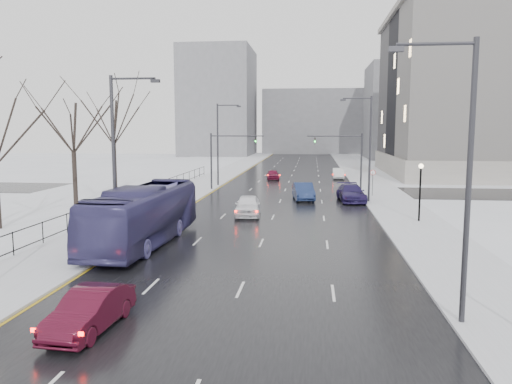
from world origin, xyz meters
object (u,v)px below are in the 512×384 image
(tree_park_d, at_px, (76,208))
(lamppost_r_mid, at_px, (420,184))
(sedan_center_far, at_px, (273,174))
(mast_signal_right, at_px, (352,155))
(sedan_right_near, at_px, (303,191))
(sedan_right_far, at_px, (351,193))
(streetlight_l_far, at_px, (220,140))
(bus, at_px, (144,215))
(sedan_right_distant, at_px, (338,173))
(streetlight_r_mid, at_px, (368,144))
(mast_signal_left, at_px, (220,154))
(no_uturn_sign, at_px, (373,175))
(sedan_left_near, at_px, (90,310))
(streetlight_l_near, at_px, (117,153))
(streetlight_r_near, at_px, (463,169))
(sedan_center_near, at_px, (248,206))
(tree_park_e, at_px, (116,193))

(tree_park_d, bearing_deg, lamppost_r_mid, -7.91)
(sedan_center_far, bearing_deg, mast_signal_right, -61.00)
(tree_park_d, height_order, mast_signal_right, mast_signal_right)
(sedan_right_near, height_order, sedan_right_far, sedan_right_near)
(tree_park_d, xyz_separation_m, sedan_right_near, (20.00, 7.02, 0.89))
(lamppost_r_mid, bearing_deg, streetlight_l_far, 131.06)
(lamppost_r_mid, bearing_deg, bus, -153.23)
(mast_signal_right, xyz_separation_m, sedan_right_distant, (-0.63, 14.92, -3.34))
(streetlight_r_mid, height_order, lamppost_r_mid, streetlight_r_mid)
(lamppost_r_mid, height_order, sedan_right_near, lamppost_r_mid)
(tree_park_d, height_order, mast_signal_left, mast_signal_left)
(no_uturn_sign, xyz_separation_m, sedan_center_far, (-11.57, 16.90, -1.59))
(streetlight_l_far, relative_size, sedan_left_near, 2.31)
(streetlight_l_near, relative_size, sedan_center_far, 2.52)
(lamppost_r_mid, relative_size, sedan_center_far, 1.08)
(tree_park_d, xyz_separation_m, lamppost_r_mid, (28.80, -4.00, 2.94))
(no_uturn_sign, height_order, sedan_right_far, no_uturn_sign)
(mast_signal_left, height_order, no_uturn_sign, mast_signal_left)
(no_uturn_sign, relative_size, sedan_right_distant, 0.61)
(tree_park_d, relative_size, streetlight_r_near, 1.25)
(mast_signal_left, bearing_deg, streetlight_l_near, -91.72)
(sedan_left_near, bearing_deg, streetlight_l_far, 98.69)
(streetlight_l_near, relative_size, sedan_center_near, 2.04)
(mast_signal_right, bearing_deg, sedan_left_near, -106.54)
(sedan_left_near, distance_m, sedan_right_near, 33.63)
(streetlight_l_near, relative_size, sedan_left_near, 2.31)
(streetlight_r_near, xyz_separation_m, lamppost_r_mid, (2.83, 20.00, -2.67))
(sedan_right_near, bearing_deg, sedan_center_far, 95.29)
(no_uturn_sign, bearing_deg, sedan_right_distant, 97.54)
(sedan_right_far, bearing_deg, streetlight_l_far, 137.28)
(streetlight_r_mid, bearing_deg, sedan_left_near, -111.69)
(sedan_right_far, bearing_deg, mast_signal_right, 80.66)
(streetlight_l_near, xyz_separation_m, streetlight_l_far, (0.00, 32.00, 0.00))
(streetlight_r_near, bearing_deg, sedan_right_far, 92.57)
(streetlight_l_far, bearing_deg, sedan_left_near, -85.27)
(streetlight_l_near, height_order, sedan_right_far, streetlight_l_near)
(tree_park_e, bearing_deg, sedan_right_near, -8.32)
(streetlight_r_mid, bearing_deg, streetlight_l_near, -129.24)
(streetlight_l_near, relative_size, sedan_right_far, 1.76)
(tree_park_e, relative_size, streetlight_r_mid, 1.35)
(tree_park_d, bearing_deg, streetlight_r_mid, 13.01)
(sedan_left_near, height_order, sedan_right_near, sedan_right_near)
(tree_park_e, xyz_separation_m, mast_signal_right, (25.53, 4.00, 4.11))
(sedan_left_near, bearing_deg, sedan_right_far, 74.73)
(tree_park_e, relative_size, sedan_right_near, 2.63)
(no_uturn_sign, distance_m, sedan_right_far, 4.45)
(bus, distance_m, sedan_right_near, 22.12)
(sedan_right_far, relative_size, sedan_right_distant, 1.29)
(sedan_right_near, bearing_deg, no_uturn_sign, 15.46)
(tree_park_e, bearing_deg, streetlight_r_near, -52.21)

